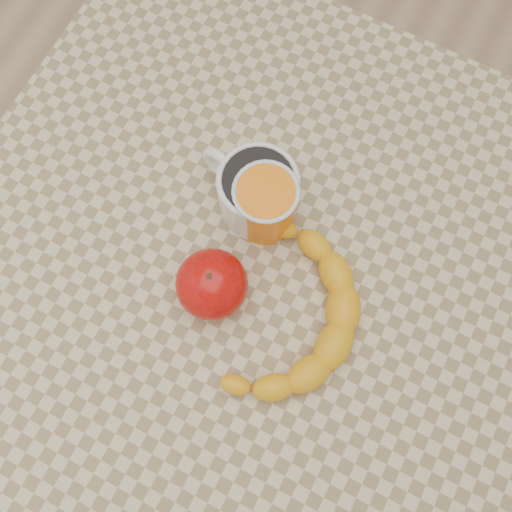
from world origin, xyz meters
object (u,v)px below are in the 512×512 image
at_px(table, 256,277).
at_px(orange_juice_glass, 265,205).
at_px(coffee_mug, 256,190).
at_px(apple, 212,284).
at_px(banana, 292,318).

distance_m(table, orange_juice_glass, 0.15).
height_order(coffee_mug, apple, coffee_mug).
xyz_separation_m(coffee_mug, orange_juice_glass, (0.02, -0.01, 0.00)).
bearing_deg(orange_juice_glass, table, -73.96).
distance_m(table, apple, 0.14).
bearing_deg(orange_juice_glass, banana, -49.62).
bearing_deg(banana, orange_juice_glass, 130.07).
bearing_deg(table, coffee_mug, 117.21).
relative_size(orange_juice_glass, apple, 0.98).
bearing_deg(banana, coffee_mug, 132.40).
height_order(orange_juice_glass, apple, orange_juice_glass).
relative_size(coffee_mug, apple, 1.54).
relative_size(table, apple, 8.46).
xyz_separation_m(coffee_mug, banana, (0.11, -0.12, -0.02)).
distance_m(coffee_mug, orange_juice_glass, 0.02).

